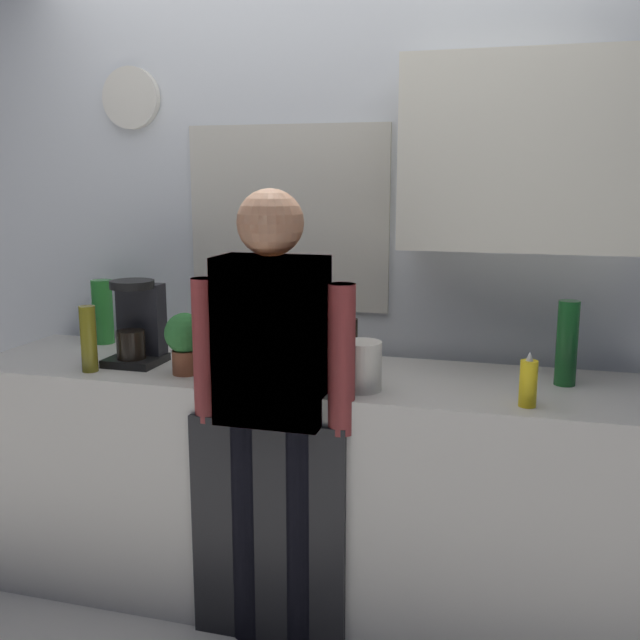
# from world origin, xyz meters

# --- Properties ---
(ground_plane) EXTENTS (8.00, 8.00, 0.00)m
(ground_plane) POSITION_xyz_m (0.00, 0.00, 0.00)
(ground_plane) COLOR silver
(kitchen_counter) EXTENTS (2.58, 0.64, 0.92)m
(kitchen_counter) POSITION_xyz_m (0.00, 0.30, 0.46)
(kitchen_counter) COLOR beige
(kitchen_counter) RESTS_ON ground_plane
(dishwasher_panel) EXTENTS (0.56, 0.02, 0.82)m
(dishwasher_panel) POSITION_xyz_m (-0.02, -0.03, 0.41)
(dishwasher_panel) COLOR black
(dishwasher_panel) RESTS_ON ground_plane
(back_wall_assembly) EXTENTS (4.18, 0.42, 2.60)m
(back_wall_assembly) POSITION_xyz_m (0.10, 0.70, 1.36)
(back_wall_assembly) COLOR silver
(back_wall_assembly) RESTS_ON ground_plane
(coffee_maker) EXTENTS (0.20, 0.20, 0.33)m
(coffee_maker) POSITION_xyz_m (-0.65, 0.26, 1.06)
(coffee_maker) COLOR black
(coffee_maker) RESTS_ON kitchen_counter
(bottle_dark_sauce) EXTENTS (0.06, 0.06, 0.18)m
(bottle_dark_sauce) POSITION_xyz_m (0.16, 0.46, 1.01)
(bottle_dark_sauce) COLOR black
(bottle_dark_sauce) RESTS_ON kitchen_counter
(bottle_clear_soda) EXTENTS (0.09, 0.09, 0.28)m
(bottle_clear_soda) POSITION_xyz_m (-0.97, 0.53, 1.06)
(bottle_clear_soda) COLOR #2D8C33
(bottle_clear_soda) RESTS_ON kitchen_counter
(bottle_green_wine) EXTENTS (0.07, 0.07, 0.30)m
(bottle_green_wine) POSITION_xyz_m (0.95, 0.38, 1.07)
(bottle_green_wine) COLOR #195923
(bottle_green_wine) RESTS_ON kitchen_counter
(bottle_olive_oil) EXTENTS (0.06, 0.06, 0.25)m
(bottle_olive_oil) POSITION_xyz_m (-0.76, 0.09, 1.04)
(bottle_olive_oil) COLOR olive
(bottle_olive_oil) RESTS_ON kitchen_counter
(bottle_amber_beer) EXTENTS (0.06, 0.06, 0.23)m
(bottle_amber_beer) POSITION_xyz_m (-0.07, 0.33, 1.03)
(bottle_amber_beer) COLOR brown
(bottle_amber_beer) RESTS_ON kitchen_counter
(cup_yellow_cup) EXTENTS (0.07, 0.07, 0.09)m
(cup_yellow_cup) POSITION_xyz_m (-0.02, 0.10, 0.96)
(cup_yellow_cup) COLOR yellow
(cup_yellow_cup) RESTS_ON kitchen_counter
(mixing_bowl) EXTENTS (0.22, 0.22, 0.08)m
(mixing_bowl) POSITION_xyz_m (-0.26, 0.32, 0.96)
(mixing_bowl) COLOR white
(mixing_bowl) RESTS_ON kitchen_counter
(potted_plant) EXTENTS (0.15, 0.15, 0.23)m
(potted_plant) POSITION_xyz_m (-0.39, 0.15, 1.05)
(potted_plant) COLOR #9E5638
(potted_plant) RESTS_ON kitchen_counter
(dish_soap) EXTENTS (0.06, 0.06, 0.18)m
(dish_soap) POSITION_xyz_m (0.83, 0.09, 0.99)
(dish_soap) COLOR yellow
(dish_soap) RESTS_ON kitchen_counter
(storage_canister) EXTENTS (0.14, 0.14, 0.17)m
(storage_canister) POSITION_xyz_m (0.28, 0.12, 1.00)
(storage_canister) COLOR silver
(storage_canister) RESTS_ON kitchen_counter
(person_at_sink) EXTENTS (0.57, 0.22, 1.60)m
(person_at_sink) POSITION_xyz_m (0.00, 0.00, 0.95)
(person_at_sink) COLOR brown
(person_at_sink) RESTS_ON ground_plane
(person_guest) EXTENTS (0.57, 0.22, 1.60)m
(person_guest) POSITION_xyz_m (0.00, 0.00, 0.95)
(person_guest) COLOR black
(person_guest) RESTS_ON ground_plane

